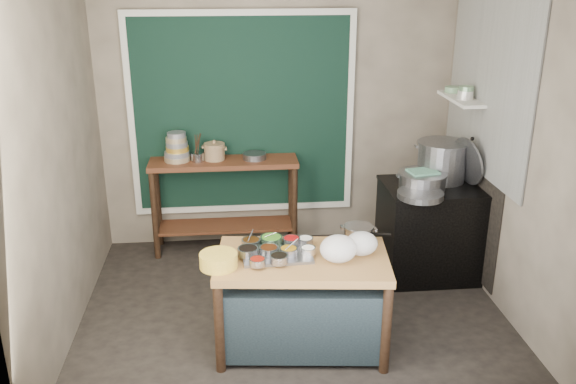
{
  "coord_description": "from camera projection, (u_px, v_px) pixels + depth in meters",
  "views": [
    {
      "loc": [
        -0.48,
        -4.45,
        2.74
      ],
      "look_at": [
        -0.02,
        0.25,
        0.98
      ],
      "focal_mm": 38.0,
      "sensor_mm": 36.0,
      "label": 1
    }
  ],
  "objects": [
    {
      "name": "stock_pot",
      "position": [
        442.0,
        161.0,
        5.56
      ],
      "size": [
        0.58,
        0.58,
        0.37
      ],
      "primitive_type": null,
      "rotation": [
        0.0,
        0.0,
        -0.3
      ],
      "color": "gray",
      "rests_on": "stove_top"
    },
    {
      "name": "floor",
      "position": [
        293.0,
        311.0,
        5.16
      ],
      "size": [
        3.5,
        3.0,
        0.02
      ],
      "primitive_type": "cube",
      "color": "#2B2621",
      "rests_on": "ground"
    },
    {
      "name": "wide_bowl",
      "position": [
        254.0,
        156.0,
        5.99
      ],
      "size": [
        0.26,
        0.26,
        0.06
      ],
      "primitive_type": "cylinder",
      "rotation": [
        0.0,
        0.0,
        -0.12
      ],
      "color": "gray",
      "rests_on": "back_counter"
    },
    {
      "name": "pot_lid",
      "position": [
        468.0,
        161.0,
        5.44
      ],
      "size": [
        0.21,
        0.46,
        0.44
      ],
      "primitive_type": "cylinder",
      "rotation": [
        0.0,
        1.36,
        0.22
      ],
      "color": "gray",
      "rests_on": "stove_top"
    },
    {
      "name": "soot_patch",
      "position": [
        471.0,
        199.0,
        5.67
      ],
      "size": [
        0.01,
        1.3,
        1.3
      ],
      "primitive_type": "cube",
      "color": "black",
      "rests_on": "right_wall"
    },
    {
      "name": "stove_top",
      "position": [
        435.0,
        187.0,
        5.49
      ],
      "size": [
        0.92,
        0.69,
        0.03
      ],
      "primitive_type": "cube",
      "color": "black",
      "rests_on": "stove_block"
    },
    {
      "name": "condiment_tray",
      "position": [
        277.0,
        254.0,
        4.45
      ],
      "size": [
        0.51,
        0.38,
        0.02
      ],
      "primitive_type": "cube",
      "rotation": [
        0.0,
        0.0,
        0.04
      ],
      "color": "gray",
      "rests_on": "prep_table"
    },
    {
      "name": "plastic_bag_a",
      "position": [
        338.0,
        249.0,
        4.33
      ],
      "size": [
        0.32,
        0.29,
        0.2
      ],
      "primitive_type": "ellipsoid",
      "rotation": [
        0.0,
        0.0,
        0.25
      ],
      "color": "white",
      "rests_on": "prep_table"
    },
    {
      "name": "utensil_cup",
      "position": [
        198.0,
        157.0,
        5.93
      ],
      "size": [
        0.16,
        0.16,
        0.08
      ],
      "primitive_type": "cylinder",
      "rotation": [
        0.0,
        0.0,
        -0.14
      ],
      "color": "gray",
      "rests_on": "back_counter"
    },
    {
      "name": "tile_panel",
      "position": [
        489.0,
        77.0,
        5.18
      ],
      "size": [
        0.02,
        1.7,
        1.7
      ],
      "primitive_type": "cube",
      "color": "#B2B2AA",
      "rests_on": "right_wall"
    },
    {
      "name": "shelf_bowl_green",
      "position": [
        453.0,
        89.0,
        5.74
      ],
      "size": [
        0.19,
        0.19,
        0.05
      ],
      "primitive_type": "cylinder",
      "rotation": [
        0.0,
        0.0,
        -0.36
      ],
      "color": "gray",
      "rests_on": "wall_shelf"
    },
    {
      "name": "curtain_frame",
      "position": [
        242.0,
        115.0,
        6.01
      ],
      "size": [
        2.22,
        0.03,
        2.02
      ],
      "primitive_type": null,
      "color": "beige",
      "rests_on": "back_wall"
    },
    {
      "name": "shelf_bowl_stack",
      "position": [
        466.0,
        93.0,
        5.43
      ],
      "size": [
        0.15,
        0.15,
        0.12
      ],
      "color": "silver",
      "rests_on": "wall_shelf"
    },
    {
      "name": "bowl_stack",
      "position": [
        177.0,
        148.0,
        5.91
      ],
      "size": [
        0.25,
        0.25,
        0.28
      ],
      "color": "tan",
      "rests_on": "back_counter"
    },
    {
      "name": "saucepan",
      "position": [
        358.0,
        234.0,
        4.66
      ],
      "size": [
        0.28,
        0.28,
        0.13
      ],
      "primitive_type": null,
      "rotation": [
        0.0,
        0.0,
        -0.26
      ],
      "color": "gray",
      "rests_on": "prep_table"
    },
    {
      "name": "steamer",
      "position": [
        422.0,
        180.0,
        5.4
      ],
      "size": [
        0.44,
        0.44,
        0.14
      ],
      "primitive_type": null,
      "rotation": [
        0.0,
        0.0,
        -0.0
      ],
      "color": "gray",
      "rests_on": "stove_top"
    },
    {
      "name": "yellow_basin",
      "position": [
        218.0,
        260.0,
        4.26
      ],
      "size": [
        0.34,
        0.34,
        0.1
      ],
      "primitive_type": "cylinder",
      "rotation": [
        0.0,
        0.0,
        -0.35
      ],
      "color": "gold",
      "rests_on": "prep_table"
    },
    {
      "name": "right_wall",
      "position": [
        514.0,
        145.0,
        4.82
      ],
      "size": [
        0.02,
        3.0,
        2.8
      ],
      "primitive_type": "cube",
      "color": "gray",
      "rests_on": "floor"
    },
    {
      "name": "condiment_bowls",
      "position": [
        274.0,
        248.0,
        4.45
      ],
      "size": [
        0.57,
        0.46,
        0.07
      ],
      "color": "gray",
      "rests_on": "condiment_tray"
    },
    {
      "name": "ceramic_crock",
      "position": [
        214.0,
        153.0,
        5.95
      ],
      "size": [
        0.28,
        0.28,
        0.14
      ],
      "primitive_type": null,
      "rotation": [
        0.0,
        0.0,
        -0.37
      ],
      "color": "#92754F",
      "rests_on": "back_counter"
    },
    {
      "name": "back_counter",
      "position": [
        225.0,
        205.0,
        6.13
      ],
      "size": [
        1.45,
        0.4,
        0.95
      ],
      "primitive_type": "cube",
      "color": "#512917",
      "rests_on": "floor"
    },
    {
      "name": "left_wall",
      "position": [
        57.0,
        158.0,
        4.5
      ],
      "size": [
        0.02,
        3.0,
        2.8
      ],
      "primitive_type": "cube",
      "color": "gray",
      "rests_on": "floor"
    },
    {
      "name": "prep_table",
      "position": [
        302.0,
        302.0,
        4.55
      ],
      "size": [
        1.32,
        0.85,
        0.75
      ],
      "primitive_type": "cube",
      "rotation": [
        0.0,
        0.0,
        -0.11
      ],
      "color": "#9A6538",
      "rests_on": "floor"
    },
    {
      "name": "back_wall",
      "position": [
        277.0,
        108.0,
        6.07
      ],
      "size": [
        3.5,
        0.02,
        2.8
      ],
      "primitive_type": "cube",
      "color": "gray",
      "rests_on": "floor"
    },
    {
      "name": "plastic_bag_b",
      "position": [
        362.0,
        243.0,
        4.44
      ],
      "size": [
        0.25,
        0.22,
        0.18
      ],
      "primitive_type": "ellipsoid",
      "rotation": [
        0.0,
        0.0,
        -0.07
      ],
      "color": "white",
      "rests_on": "prep_table"
    },
    {
      "name": "shallow_pan",
      "position": [
        420.0,
        195.0,
        5.19
      ],
      "size": [
        0.49,
        0.49,
        0.05
      ],
      "primitive_type": "cylinder",
      "rotation": [
        0.0,
        0.0,
        0.29
      ],
      "color": "gray",
      "rests_on": "stove_top"
    },
    {
      "name": "green_cloth",
      "position": [
        423.0,
        172.0,
        5.37
      ],
      "size": [
        0.28,
        0.23,
        0.02
      ],
      "primitive_type": "cube",
      "rotation": [
        0.0,
        0.0,
        0.18
      ],
      "color": "#5B9B7E",
      "rests_on": "steamer"
    },
    {
      "name": "stove_block",
      "position": [
        431.0,
        232.0,
        5.64
      ],
      "size": [
        0.9,
        0.68,
        0.85
      ],
      "primitive_type": "cube",
      "color": "black",
      "rests_on": "floor"
    },
    {
      "name": "curtain_panel",
      "position": [
        242.0,
        115.0,
        6.02
      ],
      "size": [
        2.1,
        0.02,
        1.9
      ],
      "primitive_type": "cube",
      "color": "black",
      "rests_on": "back_wall"
    },
    {
      "name": "wall_shelf",
      "position": [
        461.0,
        99.0,
        5.54
      ],
      "size": [
        0.22,
        0.7,
        0.03
      ],
      "primitive_type": "cube",
      "color": "beige",
      "rests_on": "right_wall"
    }
  ]
}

